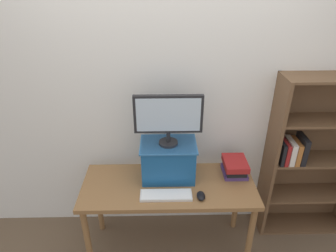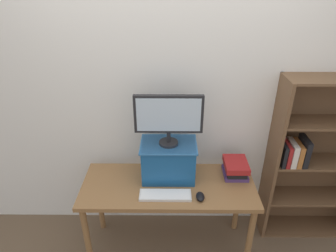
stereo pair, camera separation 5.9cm
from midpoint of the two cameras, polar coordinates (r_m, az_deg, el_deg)
ground_plane at (r=2.96m, az=-0.51°, el=-21.93°), size 12.00×12.00×0.00m
back_wall at (r=2.52m, az=-0.77°, el=5.45°), size 7.00×0.08×2.60m
desk at (r=2.51m, az=-0.57°, el=-12.60°), size 1.39×0.57×0.72m
bookshelf_unit at (r=2.94m, az=25.31°, el=-5.34°), size 0.86×0.28×1.54m
riser_box at (r=2.44m, az=-0.73°, el=-6.42°), size 0.45×0.31×0.31m
computer_monitor at (r=2.24m, az=-0.79°, el=1.82°), size 0.52×0.15×0.41m
keyboard at (r=2.33m, az=-1.11°, el=-13.04°), size 0.39×0.13×0.02m
computer_mouse at (r=2.33m, az=5.56°, el=-13.10°), size 0.06×0.10×0.04m
book_stack at (r=2.58m, az=11.95°, el=-7.61°), size 0.19×0.24×0.14m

